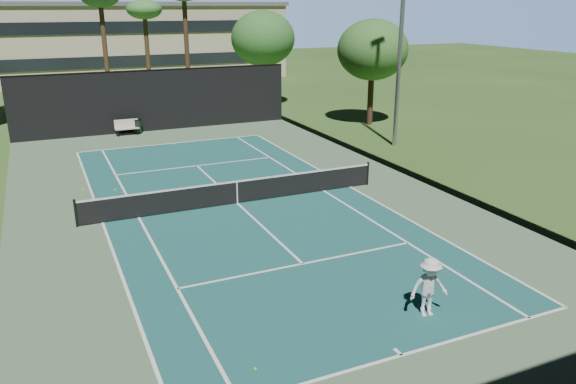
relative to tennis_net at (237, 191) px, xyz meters
name	(u,v)px	position (x,y,z in m)	size (l,w,h in m)	color
ground	(237,204)	(0.00, 0.00, -0.56)	(160.00, 160.00, 0.00)	#325620
apron_slab	(237,204)	(0.00, 0.00, -0.55)	(18.00, 32.00, 0.01)	#52704E
court_surface	(237,203)	(0.00, 0.00, -0.55)	(10.97, 23.77, 0.01)	#1A5552
court_lines	(237,203)	(0.00, 0.00, -0.54)	(11.07, 23.87, 0.01)	white
tennis_net	(237,191)	(0.00, 0.00, 0.00)	(12.90, 0.10, 1.10)	black
fence	(236,157)	(0.00, 0.06, 1.45)	(18.04, 32.05, 4.03)	black
player	(429,287)	(1.72, -10.59, 0.28)	(1.08, 0.62, 1.68)	silver
tennis_ball_a	(255,369)	(-3.39, -10.96, -0.52)	(0.07, 0.07, 0.07)	#C3D22F
tennis_ball_b	(115,190)	(-4.48, 3.92, -0.52)	(0.08, 0.08, 0.08)	#DAEF36
tennis_ball_c	(272,183)	(2.42, 2.02, -0.53)	(0.06, 0.06, 0.06)	#BDD730
tennis_ball_d	(83,190)	(-5.81, 4.48, -0.52)	(0.08, 0.08, 0.08)	#EAF638
park_bench	(127,127)	(-2.14, 15.34, -0.01)	(1.50, 0.45, 1.02)	beige
trash_bin	(138,126)	(-1.41, 15.58, -0.08)	(0.56, 0.56, 0.95)	black
palm_a	(100,2)	(-2.00, 24.00, 7.63)	(2.80, 2.80, 9.32)	#49341F
palm_b	(144,13)	(1.50, 26.00, 6.80)	(2.80, 2.80, 8.42)	#46341E
decid_tree_a	(263,39)	(10.00, 22.00, 4.86)	(5.12, 5.12, 7.62)	#44321D
decid_tree_b	(373,50)	(14.00, 12.00, 4.52)	(4.80, 4.80, 7.14)	#432B1C
campus_building	(99,41)	(0.00, 45.98, 3.65)	(40.50, 12.50, 8.30)	#BEB093
light_pole	(401,33)	(12.00, 6.00, 5.90)	(0.90, 0.25, 12.22)	#92959A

